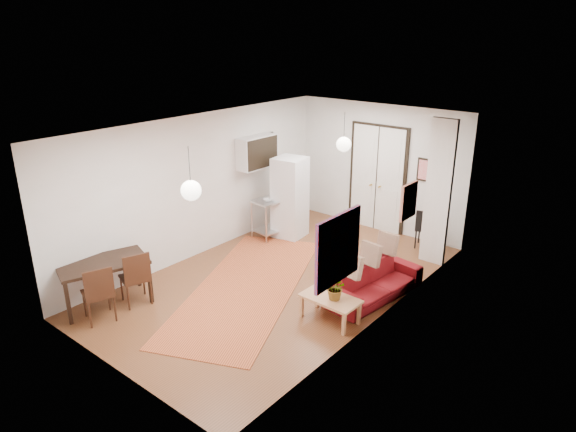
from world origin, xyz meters
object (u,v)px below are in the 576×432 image
Objects in this scene: kitchen_counter at (277,211)px; black_side_chair at (428,224)px; sofa at (374,282)px; coffee_table at (330,300)px; fridge at (290,198)px; dining_table at (103,267)px; dining_chair_near at (139,271)px; dining_chair_far at (102,286)px.

black_side_chair is at bearing 35.42° from kitchen_counter.
sofa is 1.15m from coffee_table.
fridge is 1.13× the size of dining_table.
black_side_chair is (2.67, 1.41, -0.40)m from fridge.
sofa reaches higher than coffee_table.
dining_table is at bearing -19.90° from dining_chair_near.
black_side_chair is (2.81, 5.33, -0.06)m from dining_chair_near.
coffee_table is 3.84m from dining_table.
black_side_chair is (-0.10, 3.81, 0.14)m from coffee_table.
dining_chair_far is (-3.05, -3.36, 0.28)m from sofa.
dining_chair_near reaches higher than black_side_chair.
sofa is at bearing 156.52° from dining_chair_far.
black_side_chair is (2.95, 1.53, -0.06)m from kitchen_counter.
sofa is 2.23× the size of black_side_chair.
dining_chair_far is at bearing -99.78° from fridge.
fridge reaches higher than kitchen_counter.
dining_chair_far is (0.36, -0.25, -0.14)m from dining_table.
coffee_table is at bearing 31.01° from dining_table.
sofa is at bearing -31.38° from fridge.
dining_table is (-0.50, -4.37, -0.21)m from fridge.
kitchen_counter is 3.80m from dining_chair_near.
kitchen_counter reaches higher than coffee_table.
dining_chair_near is 1.12× the size of black_side_chair.
dining_chair_near is at bearing 139.07° from sofa.
kitchen_counter is at bearing -159.47° from dining_chair_far.
black_side_chair is at bearing 91.55° from coffee_table.
black_side_chair reaches higher than coffee_table.
coffee_table is 0.79× the size of kitchen_counter.
kitchen_counter is at bearing -164.71° from fridge.
dining_chair_far is at bearing -80.25° from kitchen_counter.
dining_chair_far is (0.14, -4.50, 0.00)m from kitchen_counter.
dining_table reaches higher than sofa.
sofa is 3.40m from kitchen_counter.
dining_chair_near is at bearing -161.22° from dining_chair_far.
black_side_chair is at bearing 61.23° from dining_table.
dining_chair_near is at bearing -100.10° from fridge.
coffee_table is 1.10× the size of black_side_chair.
kitchen_counter is 3.32m from black_side_chair.
dining_chair_near is (0.36, 0.45, -0.14)m from dining_table.
coffee_table is 0.98× the size of dining_chair_near.
kitchen_counter is 1.24× the size of dining_chair_far.
coffee_table is 0.98× the size of dining_chair_far.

